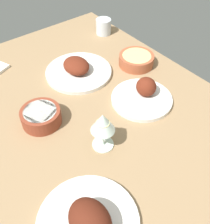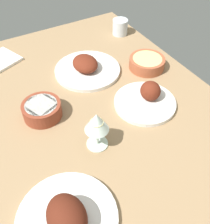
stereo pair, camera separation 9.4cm
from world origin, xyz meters
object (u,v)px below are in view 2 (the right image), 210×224
(plate_far_side, at_px, (87,68))
(bowl_potatoes, at_px, (147,63))
(bowl_cream, at_px, (42,110))
(plate_center_main, at_px, (67,218))
(wine_glass, at_px, (97,124))
(folded_napkin, at_px, (1,60))
(water_tumbler, at_px, (120,27))
(plate_near_viewer, at_px, (147,99))

(plate_far_side, height_order, bowl_potatoes, plate_far_side)
(plate_far_side, relative_size, bowl_cream, 2.02)
(plate_center_main, relative_size, wine_glass, 1.90)
(wine_glass, bearing_deg, plate_far_side, -22.20)
(folded_napkin, bearing_deg, plate_far_side, -131.41)
(bowl_potatoes, xyz_separation_m, folded_napkin, (0.37, 0.54, -0.02))
(bowl_cream, xyz_separation_m, wine_glass, (-0.21, -0.11, 0.07))
(folded_napkin, bearing_deg, water_tumbler, -95.98)
(plate_near_viewer, relative_size, bowl_cream, 1.67)
(bowl_potatoes, distance_m, water_tumbler, 0.31)
(water_tumbler, bearing_deg, bowl_potatoes, 169.74)
(plate_near_viewer, xyz_separation_m, folded_napkin, (0.55, 0.40, -0.02))
(bowl_cream, height_order, folded_napkin, bowl_cream)
(plate_center_main, relative_size, bowl_cream, 1.93)
(plate_far_side, height_order, plate_near_viewer, plate_near_viewer)
(plate_near_viewer, height_order, folded_napkin, plate_near_viewer)
(plate_center_main, height_order, bowl_potatoes, plate_center_main)
(plate_far_side, relative_size, water_tumbler, 3.65)
(wine_glass, bearing_deg, plate_center_main, 134.67)
(bowl_potatoes, bearing_deg, plate_near_viewer, 143.63)
(plate_center_main, relative_size, bowl_potatoes, 1.75)
(plate_near_viewer, relative_size, wine_glass, 1.64)
(plate_near_viewer, relative_size, water_tumbler, 3.03)
(folded_napkin, bearing_deg, plate_near_viewer, -143.71)
(folded_napkin, bearing_deg, bowl_cream, -173.90)
(water_tumbler, bearing_deg, wine_glass, 141.98)
(plate_near_viewer, bearing_deg, bowl_cream, 69.73)
(plate_center_main, distance_m, bowl_cream, 0.40)
(plate_near_viewer, distance_m, bowl_potatoes, 0.23)
(plate_near_viewer, distance_m, wine_glass, 0.28)
(bowl_cream, distance_m, wine_glass, 0.25)
(plate_near_viewer, relative_size, bowl_potatoes, 1.52)
(bowl_potatoes, height_order, bowl_cream, bowl_cream)
(bowl_cream, bearing_deg, wine_glass, -153.26)
(wine_glass, bearing_deg, water_tumbler, -38.02)
(water_tumbler, xyz_separation_m, folded_napkin, (0.06, 0.59, -0.03))
(plate_center_main, distance_m, plate_near_viewer, 0.51)
(bowl_cream, xyz_separation_m, water_tumbler, (0.35, -0.55, 0.01))
(plate_far_side, distance_m, plate_near_viewer, 0.30)
(plate_far_side, distance_m, folded_napkin, 0.40)
(wine_glass, xyz_separation_m, folded_napkin, (0.63, 0.15, -0.09))
(plate_near_viewer, distance_m, water_tumbler, 0.52)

